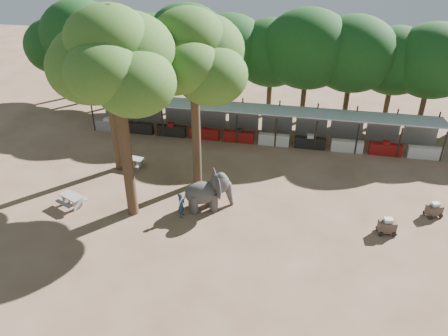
% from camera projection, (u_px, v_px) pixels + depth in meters
% --- Properties ---
extents(ground, '(100.00, 100.00, 0.00)m').
position_uv_depth(ground, '(224.00, 246.00, 23.75)').
color(ground, brown).
rests_on(ground, ground).
extents(vendor_stalls, '(28.00, 2.99, 2.80)m').
position_uv_depth(vendor_stalls, '(258.00, 125.00, 34.98)').
color(vendor_stalls, '#ADAFB5').
rests_on(vendor_stalls, ground).
extents(yard_tree_left, '(7.10, 6.90, 11.02)m').
position_uv_depth(yard_tree_left, '(104.00, 53.00, 27.43)').
color(yard_tree_left, '#332316').
rests_on(yard_tree_left, ground).
extents(yard_tree_center, '(7.10, 6.90, 12.04)m').
position_uv_depth(yard_tree_center, '(114.00, 61.00, 22.15)').
color(yard_tree_center, '#332316').
rests_on(yard_tree_center, ground).
extents(yard_tree_back, '(7.10, 6.90, 11.36)m').
position_uv_depth(yard_tree_back, '(192.00, 57.00, 25.37)').
color(yard_tree_back, '#332316').
rests_on(yard_tree_back, ground).
extents(backdrop_trees, '(46.46, 5.95, 8.33)m').
position_uv_depth(backdrop_trees, '(268.00, 54.00, 37.25)').
color(backdrop_trees, '#332316').
rests_on(backdrop_trees, ground).
extents(elephant, '(3.17, 2.52, 2.37)m').
position_uv_depth(elephant, '(209.00, 191.00, 26.36)').
color(elephant, '#3B3939').
rests_on(elephant, ground).
extents(handler, '(0.39, 0.58, 1.60)m').
position_uv_depth(handler, '(181.00, 205.00, 25.77)').
color(handler, '#26384C').
rests_on(handler, ground).
extents(picnic_table_near, '(1.97, 1.89, 0.77)m').
position_uv_depth(picnic_table_near, '(72.00, 199.00, 26.86)').
color(picnic_table_near, gray).
rests_on(picnic_table_near, ground).
extents(picnic_table_far, '(1.64, 1.51, 0.73)m').
position_uv_depth(picnic_table_far, '(133.00, 161.00, 31.19)').
color(picnic_table_far, gray).
rests_on(picnic_table_far, ground).
extents(cart_front, '(1.12, 0.84, 1.00)m').
position_uv_depth(cart_front, '(387.00, 226.00, 24.50)').
color(cart_front, '#3D3128').
rests_on(cart_front, ground).
extents(cart_back, '(1.14, 0.96, 0.95)m').
position_uv_depth(cart_back, '(434.00, 209.00, 25.95)').
color(cart_back, '#3D3128').
rests_on(cart_back, ground).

